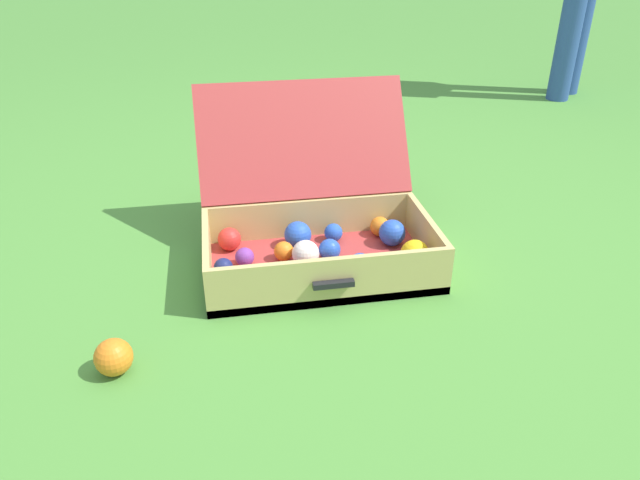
% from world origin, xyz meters
% --- Properties ---
extents(ground_plane, '(16.00, 16.00, 0.00)m').
position_xyz_m(ground_plane, '(0.00, 0.00, 0.00)').
color(ground_plane, '#4C8C38').
extents(open_suitcase, '(0.66, 0.62, 0.47)m').
position_xyz_m(open_suitcase, '(-0.09, 0.09, 0.11)').
color(open_suitcase, '#B23838').
rests_on(open_suitcase, ground).
extents(stray_ball_on_grass, '(0.09, 0.09, 0.09)m').
position_xyz_m(stray_ball_on_grass, '(-0.64, -0.33, 0.04)').
color(stray_ball_on_grass, orange).
rests_on(stray_ball_on_grass, ground).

